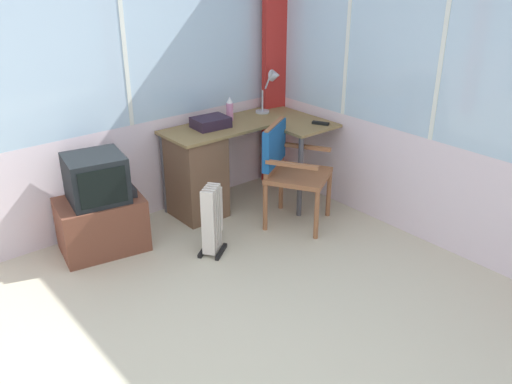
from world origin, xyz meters
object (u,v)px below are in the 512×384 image
(spray_bottle, at_px, (230,109))
(space_heater, at_px, (213,219))
(desk, at_px, (204,169))
(paper_tray, at_px, (211,122))
(tv_on_stand, at_px, (100,209))
(desk_lamp, at_px, (272,84))
(wooden_armchair, at_px, (285,161))
(tv_remote, at_px, (321,123))

(spray_bottle, bearing_deg, space_heater, -135.31)
(desk, relative_size, paper_tray, 4.58)
(paper_tray, height_order, tv_on_stand, paper_tray)
(spray_bottle, relative_size, tv_on_stand, 0.27)
(tv_on_stand, bearing_deg, desk, 1.45)
(desk_lamp, height_order, space_heater, desk_lamp)
(desk_lamp, bearing_deg, wooden_armchair, -122.49)
(wooden_armchair, xyz_separation_m, tv_on_stand, (-1.43, 0.55, -0.21))
(desk_lamp, relative_size, space_heater, 0.74)
(desk_lamp, bearing_deg, tv_on_stand, -177.47)
(desk, xyz_separation_m, space_heater, (-0.35, -0.61, -0.13))
(paper_tray, xyz_separation_m, tv_on_stand, (-1.11, -0.07, -0.46))
(desk_lamp, distance_m, space_heater, 1.55)
(desk, relative_size, spray_bottle, 6.35)
(wooden_armchair, bearing_deg, desk_lamp, 57.51)
(desk_lamp, height_order, paper_tray, desk_lamp)
(desk_lamp, distance_m, paper_tray, 0.75)
(desk, bearing_deg, tv_remote, -28.81)
(spray_bottle, distance_m, wooden_armchair, 0.75)
(desk, distance_m, space_heater, 0.71)
(desk_lamp, xyz_separation_m, wooden_armchair, (-0.40, -0.63, -0.48))
(tv_on_stand, bearing_deg, space_heater, -41.96)
(desk_lamp, relative_size, tv_on_stand, 0.52)
(tv_on_stand, bearing_deg, paper_tray, 3.69)
(desk, distance_m, wooden_armchair, 0.73)
(wooden_armchair, distance_m, space_heater, 0.83)
(spray_bottle, bearing_deg, desk, -163.95)
(paper_tray, bearing_deg, wooden_armchair, -63.14)
(spray_bottle, distance_m, space_heater, 1.17)
(tv_remote, xyz_separation_m, spray_bottle, (-0.54, 0.61, 0.09))
(desk, height_order, wooden_armchair, wooden_armchair)
(spray_bottle, relative_size, wooden_armchair, 0.25)
(wooden_armchair, relative_size, tv_on_stand, 1.11)
(tv_remote, distance_m, space_heater, 1.36)
(tv_remote, height_order, space_heater, tv_remote)
(wooden_armchair, bearing_deg, tv_on_stand, 158.97)
(desk_lamp, height_order, tv_remote, desk_lamp)
(space_heater, bearing_deg, wooden_armchair, 2.36)
(wooden_armchair, bearing_deg, spray_bottle, 94.97)
(desk, height_order, space_heater, desk)
(tv_remote, distance_m, tv_on_stand, 2.01)
(desk, distance_m, spray_bottle, 0.59)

